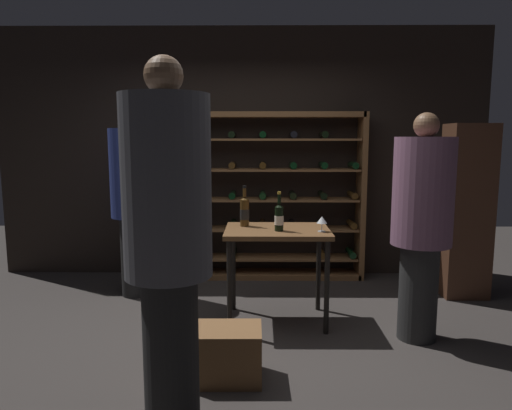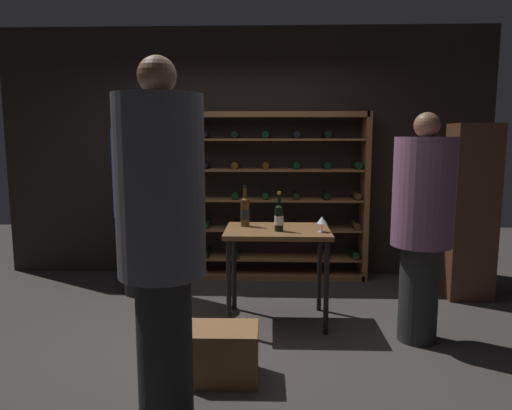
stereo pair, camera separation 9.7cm
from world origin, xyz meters
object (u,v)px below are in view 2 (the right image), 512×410
at_px(person_guest_khaki, 422,218).
at_px(wine_crate, 222,353).
at_px(wine_rack, 266,196).
at_px(wine_bottle_gold_foil, 245,211).
at_px(wine_bottle_black_capsule, 279,217).
at_px(tasting_table, 277,241).
at_px(person_bystander_red_print, 135,194).
at_px(wine_glass_stemmed_center, 322,221).
at_px(display_cabinet, 470,212).
at_px(person_host_in_suit, 161,230).

bearing_deg(person_guest_khaki, wine_crate, 43.43).
distance_m(person_guest_khaki, wine_crate, 1.84).
height_order(wine_rack, person_guest_khaki, wine_rack).
xyz_separation_m(wine_crate, wine_bottle_gold_foil, (0.09, 1.15, 0.79)).
relative_size(wine_rack, wine_crate, 4.84).
bearing_deg(wine_crate, wine_bottle_gold_foil, 85.51).
relative_size(person_guest_khaki, wine_bottle_black_capsule, 5.39).
xyz_separation_m(person_guest_khaki, wine_bottle_black_capsule, (-1.11, 0.27, -0.04)).
bearing_deg(wine_crate, tasting_table, 69.72).
bearing_deg(person_bystander_red_print, wine_glass_stemmed_center, 134.52).
relative_size(wine_rack, display_cabinet, 1.32).
relative_size(wine_bottle_gold_foil, wine_glass_stemmed_center, 2.79).
bearing_deg(wine_crate, wine_bottle_black_capsule, 67.34).
xyz_separation_m(person_guest_khaki, wine_bottle_gold_foil, (-1.41, 0.48, -0.03)).
relative_size(wine_rack, person_host_in_suit, 1.14).
height_order(person_guest_khaki, wine_crate, person_guest_khaki).
distance_m(tasting_table, person_host_in_suit, 1.73).
relative_size(wine_bottle_black_capsule, wine_glass_stemmed_center, 2.57).
bearing_deg(person_host_in_suit, wine_bottle_gold_foil, -135.48).
bearing_deg(wine_bottle_gold_foil, person_host_in_suit, -101.77).
relative_size(wine_crate, wine_bottle_gold_foil, 1.32).
xyz_separation_m(tasting_table, display_cabinet, (1.95, 0.71, 0.15)).
bearing_deg(person_guest_khaki, person_host_in_suit, 53.79).
bearing_deg(wine_glass_stemmed_center, wine_rack, 108.55).
relative_size(person_host_in_suit, display_cabinet, 1.15).
distance_m(wine_rack, tasting_table, 1.37).
distance_m(tasting_table, display_cabinet, 2.08).
height_order(person_host_in_suit, wine_glass_stemmed_center, person_host_in_suit).
height_order(wine_bottle_black_capsule, wine_bottle_gold_foil, wine_bottle_gold_foil).
distance_m(display_cabinet, wine_glass_stemmed_center, 1.78).
height_order(wine_crate, wine_bottle_black_capsule, wine_bottle_black_capsule).
bearing_deg(person_guest_khaki, wine_rack, -34.27).
bearing_deg(tasting_table, wine_glass_stemmed_center, -17.94).
height_order(wine_rack, wine_crate, wine_rack).
distance_m(display_cabinet, wine_bottle_black_capsule, 2.10).
distance_m(wine_bottle_black_capsule, wine_glass_stemmed_center, 0.36).
distance_m(tasting_table, wine_glass_stemmed_center, 0.44).
bearing_deg(person_guest_khaki, person_bystander_red_print, -2.81).
distance_m(wine_rack, wine_bottle_gold_foil, 1.23).
relative_size(person_guest_khaki, person_bystander_red_print, 0.95).
xyz_separation_m(person_host_in_suit, wine_bottle_black_capsule, (0.65, 1.47, -0.17)).
distance_m(person_host_in_suit, wine_glass_stemmed_center, 1.77).
bearing_deg(tasting_table, wine_bottle_gold_foil, 156.46).
relative_size(wine_crate, wine_bottle_black_capsule, 1.43).
xyz_separation_m(tasting_table, person_host_in_suit, (-0.64, -1.56, 0.40)).
relative_size(wine_rack, wine_glass_stemmed_center, 17.79).
bearing_deg(person_host_in_suit, person_guest_khaki, -179.44).
height_order(wine_rack, wine_bottle_gold_foil, wine_rack).
height_order(wine_rack, display_cabinet, wine_rack).
relative_size(tasting_table, display_cabinet, 0.51).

